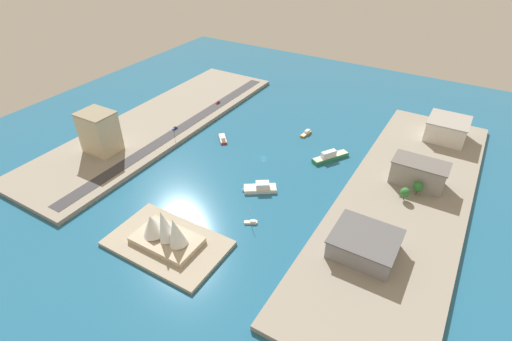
{
  "coord_description": "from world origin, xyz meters",
  "views": [
    {
      "loc": [
        -114.45,
        203.0,
        149.15
      ],
      "look_at": [
        -4.79,
        18.41,
        1.55
      ],
      "focal_mm": 27.54,
      "sensor_mm": 36.0,
      "label": 1
    }
  ],
  "objects_px": {
    "office_block_beige": "(99,132)",
    "traffic_light_waterfront": "(174,133)",
    "sailboat_small_white": "(251,222)",
    "hatchback_blue": "(175,128)",
    "opera_landmark": "(164,231)",
    "ferry_green_doubledeck": "(330,156)",
    "tugboat_red": "(223,138)",
    "ferry_white_commuter": "(260,188)",
    "hotel_broad_white": "(447,129)",
    "carpark_squat_concrete": "(419,173)",
    "pickup_red": "(218,102)",
    "warehouse_low_gray": "(365,244)",
    "water_taxi_orange": "(306,133)"
  },
  "relations": [
    {
      "from": "ferry_white_commuter",
      "to": "sailboat_small_white",
      "type": "bearing_deg",
      "value": 110.22
    },
    {
      "from": "opera_landmark",
      "to": "ferry_green_doubledeck",
      "type": "bearing_deg",
      "value": -109.44
    },
    {
      "from": "ferry_white_commuter",
      "to": "hotel_broad_white",
      "type": "height_order",
      "value": "hotel_broad_white"
    },
    {
      "from": "ferry_white_commuter",
      "to": "traffic_light_waterfront",
      "type": "bearing_deg",
      "value": -12.76
    },
    {
      "from": "sailboat_small_white",
      "to": "hatchback_blue",
      "type": "bearing_deg",
      "value": -29.5
    },
    {
      "from": "carpark_squat_concrete",
      "to": "pickup_red",
      "type": "height_order",
      "value": "carpark_squat_concrete"
    },
    {
      "from": "ferry_green_doubledeck",
      "to": "office_block_beige",
      "type": "height_order",
      "value": "office_block_beige"
    },
    {
      "from": "sailboat_small_white",
      "to": "hotel_broad_white",
      "type": "distance_m",
      "value": 170.55
    },
    {
      "from": "ferry_white_commuter",
      "to": "ferry_green_doubledeck",
      "type": "relative_size",
      "value": 0.77
    },
    {
      "from": "ferry_green_doubledeck",
      "to": "hatchback_blue",
      "type": "bearing_deg",
      "value": 12.27
    },
    {
      "from": "ferry_green_doubledeck",
      "to": "pickup_red",
      "type": "xyz_separation_m",
      "value": [
        116.95,
        -29.81,
        1.73
      ]
    },
    {
      "from": "carpark_squat_concrete",
      "to": "opera_landmark",
      "type": "distance_m",
      "value": 156.41
    },
    {
      "from": "warehouse_low_gray",
      "to": "water_taxi_orange",
      "type": "bearing_deg",
      "value": -52.36
    },
    {
      "from": "carpark_squat_concrete",
      "to": "hatchback_blue",
      "type": "distance_m",
      "value": 178.47
    },
    {
      "from": "warehouse_low_gray",
      "to": "pickup_red",
      "type": "height_order",
      "value": "warehouse_low_gray"
    },
    {
      "from": "water_taxi_orange",
      "to": "hatchback_blue",
      "type": "bearing_deg",
      "value": 28.71
    },
    {
      "from": "tugboat_red",
      "to": "pickup_red",
      "type": "height_order",
      "value": "pickup_red"
    },
    {
      "from": "carpark_squat_concrete",
      "to": "office_block_beige",
      "type": "xyz_separation_m",
      "value": [
        199.95,
        72.75,
        6.85
      ]
    },
    {
      "from": "ferry_white_commuter",
      "to": "office_block_beige",
      "type": "bearing_deg",
      "value": 9.41
    },
    {
      "from": "ferry_white_commuter",
      "to": "hotel_broad_white",
      "type": "relative_size",
      "value": 0.74
    },
    {
      "from": "tugboat_red",
      "to": "office_block_beige",
      "type": "relative_size",
      "value": 0.48
    },
    {
      "from": "warehouse_low_gray",
      "to": "opera_landmark",
      "type": "distance_m",
      "value": 101.78
    },
    {
      "from": "pickup_red",
      "to": "hatchback_blue",
      "type": "height_order",
      "value": "pickup_red"
    },
    {
      "from": "tugboat_red",
      "to": "traffic_light_waterfront",
      "type": "relative_size",
      "value": 2.16
    },
    {
      "from": "hotel_broad_white",
      "to": "warehouse_low_gray",
      "type": "distance_m",
      "value": 144.64
    },
    {
      "from": "office_block_beige",
      "to": "traffic_light_waterfront",
      "type": "bearing_deg",
      "value": -129.82
    },
    {
      "from": "ferry_white_commuter",
      "to": "opera_landmark",
      "type": "relative_size",
      "value": 0.59
    },
    {
      "from": "water_taxi_orange",
      "to": "office_block_beige",
      "type": "distance_m",
      "value": 150.62
    },
    {
      "from": "water_taxi_orange",
      "to": "ferry_white_commuter",
      "type": "relative_size",
      "value": 0.6
    },
    {
      "from": "tugboat_red",
      "to": "warehouse_low_gray",
      "type": "distance_m",
      "value": 142.06
    },
    {
      "from": "tugboat_red",
      "to": "ferry_white_commuter",
      "type": "bearing_deg",
      "value": 144.73
    },
    {
      "from": "hatchback_blue",
      "to": "traffic_light_waterfront",
      "type": "distance_m",
      "value": 14.98
    },
    {
      "from": "office_block_beige",
      "to": "water_taxi_orange",
      "type": "bearing_deg",
      "value": -138.64
    },
    {
      "from": "warehouse_low_gray",
      "to": "traffic_light_waterfront",
      "type": "distance_m",
      "value": 162.59
    },
    {
      "from": "water_taxi_orange",
      "to": "warehouse_low_gray",
      "type": "height_order",
      "value": "warehouse_low_gray"
    },
    {
      "from": "water_taxi_orange",
      "to": "carpark_squat_concrete",
      "type": "relative_size",
      "value": 0.38
    },
    {
      "from": "carpark_squat_concrete",
      "to": "warehouse_low_gray",
      "type": "xyz_separation_m",
      "value": [
        10.09,
        74.3,
        -2.25
      ]
    },
    {
      "from": "carpark_squat_concrete",
      "to": "pickup_red",
      "type": "xyz_separation_m",
      "value": [
        175.44,
        -32.84,
        -6.85
      ]
    },
    {
      "from": "pickup_red",
      "to": "traffic_light_waterfront",
      "type": "distance_m",
      "value": 67.32
    },
    {
      "from": "traffic_light_waterfront",
      "to": "sailboat_small_white",
      "type": "bearing_deg",
      "value": 153.27
    },
    {
      "from": "ferry_green_doubledeck",
      "to": "pickup_red",
      "type": "relative_size",
      "value": 6.4
    },
    {
      "from": "water_taxi_orange",
      "to": "opera_landmark",
      "type": "relative_size",
      "value": 0.36
    },
    {
      "from": "water_taxi_orange",
      "to": "hatchback_blue",
      "type": "distance_m",
      "value": 101.85
    },
    {
      "from": "water_taxi_orange",
      "to": "traffic_light_waterfront",
      "type": "bearing_deg",
      "value": 36.93
    },
    {
      "from": "office_block_beige",
      "to": "ferry_white_commuter",
      "type": "bearing_deg",
      "value": -170.59
    },
    {
      "from": "warehouse_low_gray",
      "to": "hatchback_blue",
      "type": "relative_size",
      "value": 7.35
    },
    {
      "from": "carpark_squat_concrete",
      "to": "ferry_white_commuter",
      "type": "bearing_deg",
      "value": 32.9
    },
    {
      "from": "tugboat_red",
      "to": "pickup_red",
      "type": "distance_m",
      "value": 59.52
    },
    {
      "from": "tugboat_red",
      "to": "office_block_beige",
      "type": "height_order",
      "value": "office_block_beige"
    },
    {
      "from": "ferry_green_doubledeck",
      "to": "traffic_light_waterfront",
      "type": "distance_m",
      "value": 115.3
    }
  ]
}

